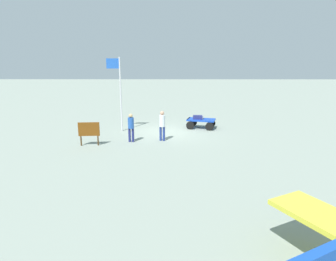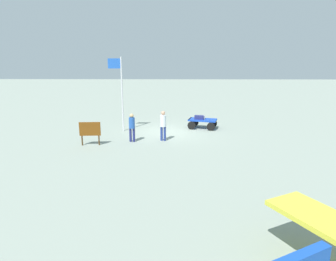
{
  "view_description": "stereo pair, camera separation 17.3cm",
  "coord_description": "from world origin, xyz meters",
  "px_view_note": "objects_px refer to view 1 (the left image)",
  "views": [
    {
      "loc": [
        -0.21,
        18.4,
        4.5
      ],
      "look_at": [
        -0.11,
        6.0,
        1.54
      ],
      "focal_mm": 30.58,
      "sensor_mm": 36.0,
      "label": 1
    },
    {
      "loc": [
        -0.38,
        18.39,
        4.5
      ],
      "look_at": [
        -0.11,
        6.0,
        1.54
      ],
      "focal_mm": 30.58,
      "sensor_mm": 36.0,
      "label": 2
    }
  ],
  "objects_px": {
    "suitcase_maroon": "(200,117)",
    "suitcase_tan": "(198,117)",
    "worker_trailing": "(162,123)",
    "signboard": "(89,131)",
    "luggage_cart": "(201,122)",
    "worker_lead": "(131,126)",
    "flagpole": "(119,88)"
  },
  "relations": [
    {
      "from": "flagpole",
      "to": "suitcase_tan",
      "type": "bearing_deg",
      "value": -171.2
    },
    {
      "from": "suitcase_tan",
      "to": "worker_lead",
      "type": "xyz_separation_m",
      "value": [
        4.15,
        3.51,
        0.18
      ]
    },
    {
      "from": "suitcase_tan",
      "to": "flagpole",
      "type": "distance_m",
      "value": 5.71
    },
    {
      "from": "worker_lead",
      "to": "signboard",
      "type": "height_order",
      "value": "worker_lead"
    },
    {
      "from": "worker_lead",
      "to": "worker_trailing",
      "type": "bearing_deg",
      "value": -171.2
    },
    {
      "from": "worker_lead",
      "to": "signboard",
      "type": "bearing_deg",
      "value": 19.23
    },
    {
      "from": "suitcase_tan",
      "to": "luggage_cart",
      "type": "bearing_deg",
      "value": -167.36
    },
    {
      "from": "luggage_cart",
      "to": "signboard",
      "type": "xyz_separation_m",
      "value": [
        6.59,
        4.34,
        0.39
      ]
    },
    {
      "from": "luggage_cart",
      "to": "signboard",
      "type": "relative_size",
      "value": 1.62
    },
    {
      "from": "worker_lead",
      "to": "flagpole",
      "type": "bearing_deg",
      "value": -67.98
    },
    {
      "from": "suitcase_tan",
      "to": "worker_trailing",
      "type": "bearing_deg",
      "value": 53.9
    },
    {
      "from": "worker_lead",
      "to": "worker_trailing",
      "type": "height_order",
      "value": "worker_trailing"
    },
    {
      "from": "worker_lead",
      "to": "suitcase_tan",
      "type": "bearing_deg",
      "value": -139.72
    },
    {
      "from": "luggage_cart",
      "to": "suitcase_tan",
      "type": "relative_size",
      "value": 3.17
    },
    {
      "from": "suitcase_tan",
      "to": "flagpole",
      "type": "relative_size",
      "value": 0.14
    },
    {
      "from": "suitcase_maroon",
      "to": "worker_trailing",
      "type": "xyz_separation_m",
      "value": [
        2.55,
        3.36,
        0.26
      ]
    },
    {
      "from": "suitcase_maroon",
      "to": "suitcase_tan",
      "type": "distance_m",
      "value": 0.22
    },
    {
      "from": "suitcase_tan",
      "to": "signboard",
      "type": "relative_size",
      "value": 0.51
    },
    {
      "from": "suitcase_tan",
      "to": "flagpole",
      "type": "bearing_deg",
      "value": 8.8
    },
    {
      "from": "suitcase_maroon",
      "to": "signboard",
      "type": "distance_m",
      "value": 7.89
    },
    {
      "from": "suitcase_tan",
      "to": "worker_trailing",
      "type": "distance_m",
      "value": 4.02
    },
    {
      "from": "luggage_cart",
      "to": "signboard",
      "type": "distance_m",
      "value": 7.9
    },
    {
      "from": "suitcase_tan",
      "to": "worker_lead",
      "type": "height_order",
      "value": "worker_lead"
    },
    {
      "from": "flagpole",
      "to": "worker_trailing",
      "type": "bearing_deg",
      "value": 139.86
    },
    {
      "from": "worker_trailing",
      "to": "luggage_cart",
      "type": "bearing_deg",
      "value": -128.3
    },
    {
      "from": "luggage_cart",
      "to": "worker_lead",
      "type": "height_order",
      "value": "worker_lead"
    },
    {
      "from": "signboard",
      "to": "flagpole",
      "type": "bearing_deg",
      "value": -107.81
    },
    {
      "from": "worker_trailing",
      "to": "signboard",
      "type": "xyz_separation_m",
      "value": [
        3.99,
        1.05,
        -0.18
      ]
    },
    {
      "from": "worker_trailing",
      "to": "flagpole",
      "type": "xyz_separation_m",
      "value": [
        2.88,
        -2.43,
        1.86
      ]
    },
    {
      "from": "suitcase_maroon",
      "to": "suitcase_tan",
      "type": "height_order",
      "value": "suitcase_tan"
    },
    {
      "from": "signboard",
      "to": "luggage_cart",
      "type": "bearing_deg",
      "value": -146.66
    },
    {
      "from": "suitcase_tan",
      "to": "flagpole",
      "type": "height_order",
      "value": "flagpole"
    }
  ]
}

